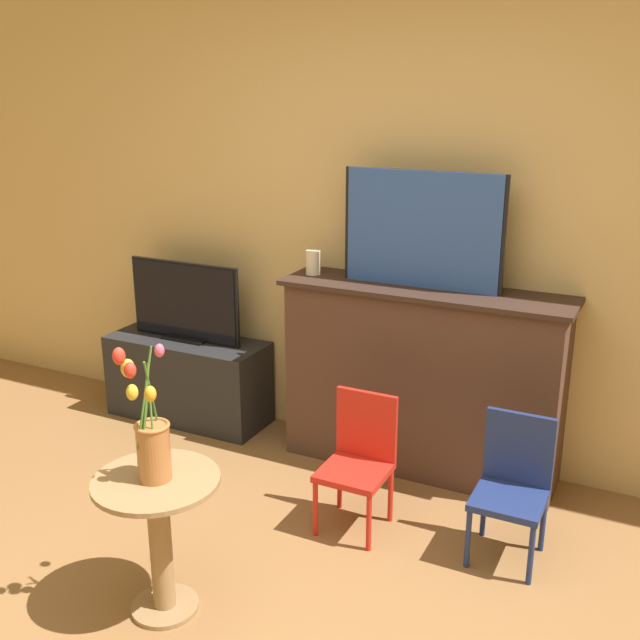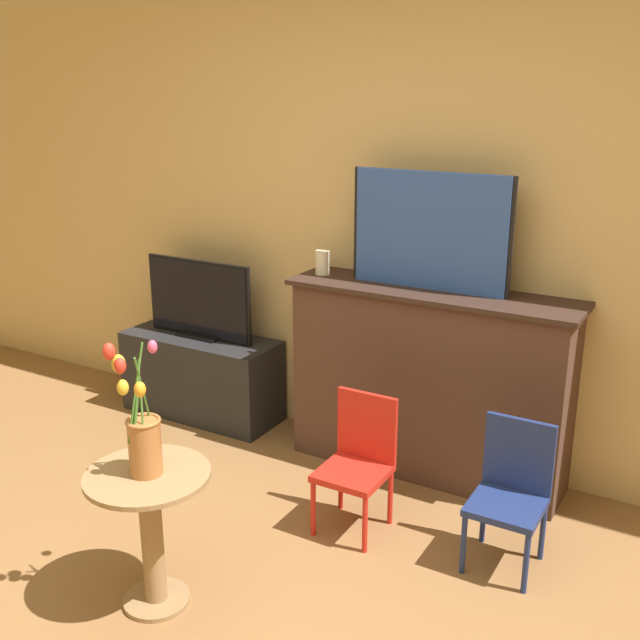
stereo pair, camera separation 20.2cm
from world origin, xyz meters
TOP-DOWN VIEW (x-y plane):
  - wall_back at (0.00, 2.13)m, footprint 8.00×0.06m
  - fireplace_mantel at (0.15, 1.92)m, footprint 1.48×0.39m
  - painting at (0.11, 1.93)m, footprint 0.82×0.03m
  - mantel_candle at (-0.48, 1.92)m, footprint 0.08×0.08m
  - tv_stand at (-1.32, 1.89)m, footprint 0.98×0.38m
  - tv_monitor at (-1.32, 1.89)m, footprint 0.74×0.12m
  - chair_red at (0.08, 1.28)m, footprint 0.30×0.30m
  - chair_blue at (0.76, 1.36)m, footprint 0.30×0.30m
  - side_table at (-0.36, 0.39)m, footprint 0.48×0.48m
  - vase_tulips at (-0.36, 0.38)m, footprint 0.13×0.25m

SIDE VIEW (x-z plane):
  - tv_stand at x=-1.32m, z-range 0.00..0.50m
  - chair_red at x=0.08m, z-range 0.03..0.66m
  - chair_blue at x=0.76m, z-range 0.03..0.66m
  - side_table at x=-0.36m, z-range 0.08..0.66m
  - fireplace_mantel at x=0.15m, z-range 0.01..1.01m
  - tv_monitor at x=-1.32m, z-range 0.50..0.97m
  - vase_tulips at x=-0.36m, z-range 0.47..1.01m
  - mantel_candle at x=-0.48m, z-range 0.99..1.12m
  - painting at x=0.11m, z-range 0.99..1.57m
  - wall_back at x=0.00m, z-range 0.00..2.70m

